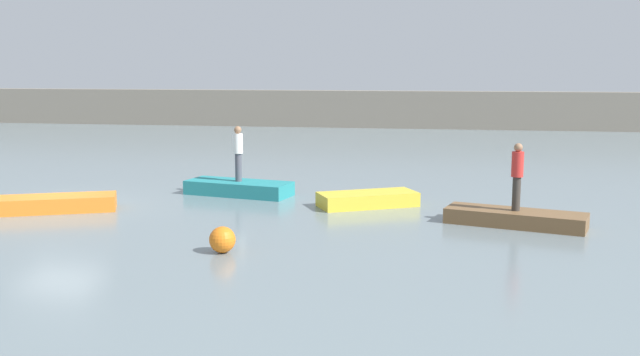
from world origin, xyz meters
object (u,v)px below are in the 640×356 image
rowboat_orange (54,204)px  rowboat_brown (515,218)px  rowboat_yellow (368,199)px  mooring_buoy (222,240)px  rowboat_teal (239,188)px  person_red_shirt (517,173)px  person_white_shirt (238,150)px

rowboat_orange → rowboat_brown: 13.38m
rowboat_orange → rowboat_yellow: (9.15, 2.33, -0.01)m
rowboat_brown → mooring_buoy: mooring_buoy is taller
rowboat_teal → person_red_shirt: person_red_shirt is taller
rowboat_yellow → person_red_shirt: (4.23, -2.04, 1.22)m
rowboat_yellow → mooring_buoy: size_ratio=4.86×
rowboat_yellow → rowboat_brown: (4.23, -2.04, -0.01)m
person_red_shirt → rowboat_brown: bearing=176.4°
rowboat_orange → person_red_shirt: person_red_shirt is taller
person_red_shirt → rowboat_teal: bearing=159.4°
rowboat_brown → person_red_shirt: size_ratio=2.02×
rowboat_brown → person_red_shirt: person_red_shirt is taller
rowboat_brown → mooring_buoy: (-6.98, -4.06, 0.10)m
mooring_buoy → rowboat_yellow: bearing=65.7°
person_white_shirt → mooring_buoy: bearing=-76.8°
rowboat_yellow → person_white_shirt: size_ratio=1.62×
mooring_buoy → person_red_shirt: bearing=30.2°
rowboat_teal → rowboat_orange: bearing=-130.8°
rowboat_orange → rowboat_yellow: 9.44m
rowboat_orange → mooring_buoy: size_ratio=5.77×
rowboat_teal → rowboat_brown: size_ratio=0.96×
rowboat_teal → person_white_shirt: bearing=102.1°
rowboat_orange → rowboat_teal: rowboat_teal is taller
rowboat_brown → rowboat_orange: bearing=-162.8°
rowboat_yellow → rowboat_teal: bearing=137.3°
rowboat_yellow → rowboat_brown: bearing=-53.1°
rowboat_yellow → person_white_shirt: (-4.47, 1.22, 1.29)m
rowboat_teal → mooring_buoy: 7.52m
rowboat_teal → person_red_shirt: 9.36m
rowboat_teal → person_white_shirt: size_ratio=1.92×
rowboat_orange → mooring_buoy: (6.40, -3.77, 0.08)m
rowboat_teal → rowboat_yellow: 4.63m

